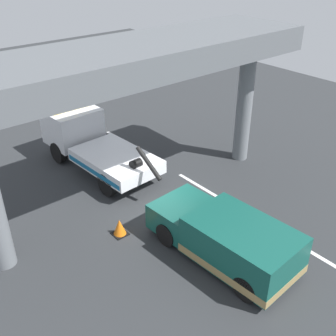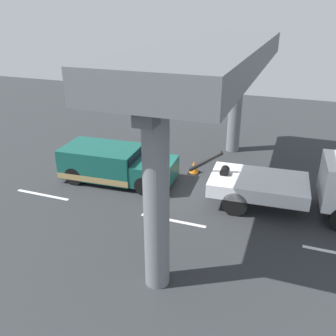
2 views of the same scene
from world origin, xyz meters
name	(u,v)px [view 2 (image 2 of 2)]	position (x,y,z in m)	size (l,w,h in m)	color
ground_plane	(191,194)	(0.00, 0.00, -0.05)	(60.00, 40.00, 0.10)	#2D3033
lane_stripe_west	(43,195)	(-6.00, -2.43, 0.00)	(2.60, 0.16, 0.01)	silver
lane_stripe_mid	(173,220)	(0.00, -2.43, 0.00)	(2.60, 0.16, 0.01)	silver
tow_truck_white	(310,184)	(4.74, 0.05, 1.20)	(7.31, 2.72, 2.46)	white
towed_van_green	(113,164)	(-3.79, 0.00, 0.78)	(5.31, 2.47, 1.58)	#145147
overpass_structure	(213,65)	(0.68, 0.00, 5.47)	(3.60, 13.48, 6.29)	slate
traffic_cone_orange	(194,167)	(-0.48, 2.01, 0.30)	(0.53, 0.53, 0.63)	orange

